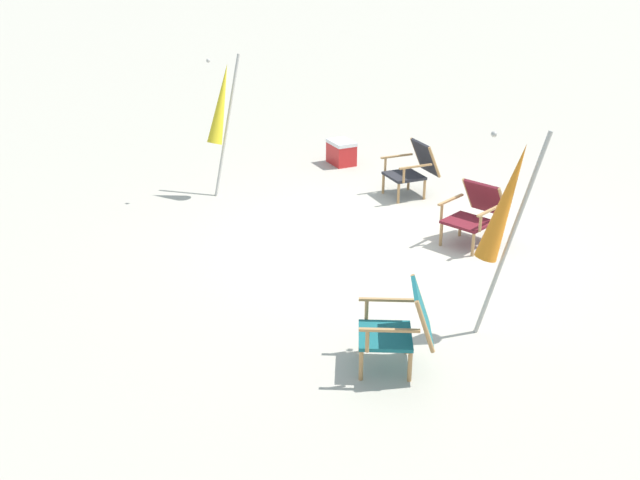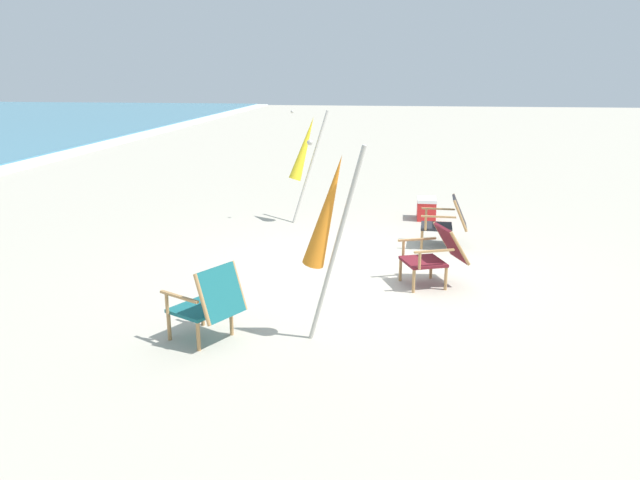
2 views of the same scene
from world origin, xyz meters
name	(u,v)px [view 2 (image 2 of 2)]	position (x,y,z in m)	size (l,w,h in m)	color
ground_plane	(364,270)	(0.00, 0.00, 0.00)	(80.00, 80.00, 0.00)	#B7AF9E
beach_chair_back_left	(447,220)	(1.36, -1.21, 0.43)	(0.62, 0.74, 0.80)	#28282D
beach_chair_back_right	(436,253)	(-0.47, -0.95, 0.42)	(0.81, 0.93, 0.77)	maroon
beach_chair_mid_center	(209,301)	(-2.55, 1.41, 0.43)	(0.82, 0.86, 0.82)	#196066
umbrella_furled_yellow	(304,149)	(2.73, 1.25, 1.32)	(0.52, 0.73, 2.02)	#B7B2A8
umbrella_furled_orange	(328,213)	(-2.39, 0.23, 1.35)	(0.34, 0.66, 2.06)	#B7B2A8
cooler_box	(426,209)	(3.20, -0.96, 0.20)	(0.49, 0.35, 0.40)	red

